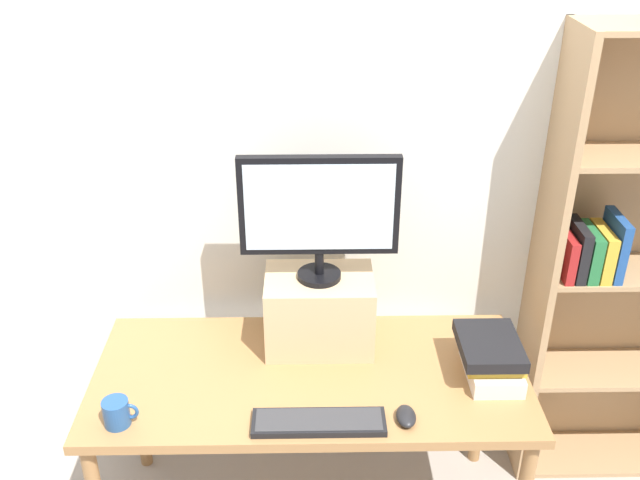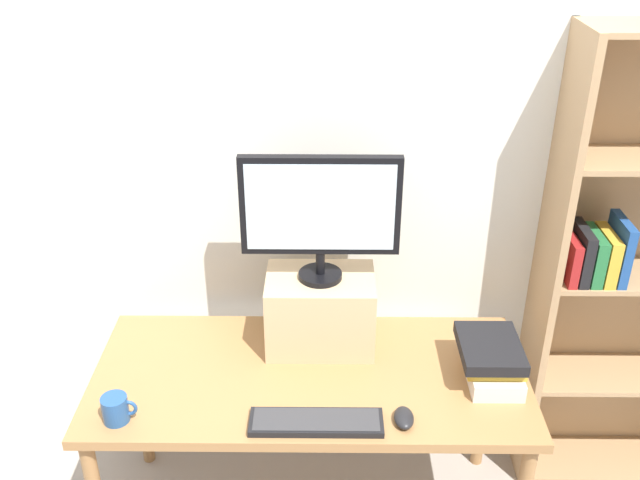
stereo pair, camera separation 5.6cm
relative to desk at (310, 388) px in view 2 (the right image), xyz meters
name	(u,v)px [view 2 (the right image)]	position (x,y,z in m)	size (l,w,h in m)	color
back_wall	(312,167)	(0.00, 0.49, 0.65)	(7.00, 0.08, 2.60)	silver
desk	(310,388)	(0.00, 0.00, 0.00)	(1.53, 0.70, 0.72)	#9E7042
riser_box	(320,310)	(0.04, 0.18, 0.21)	(0.39, 0.27, 0.28)	tan
computer_monitor	(320,211)	(0.04, 0.18, 0.62)	(0.55, 0.16, 0.46)	black
keyboard	(316,422)	(0.03, -0.27, 0.08)	(0.43, 0.12, 0.02)	black
computer_mouse	(404,418)	(0.31, -0.25, 0.09)	(0.06, 0.10, 0.04)	black
book_stack	(491,360)	(0.63, -0.02, 0.14)	(0.21, 0.28, 0.14)	silver
coffee_mug	(116,409)	(-0.62, -0.25, 0.12)	(0.11, 0.08, 0.09)	#234C84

